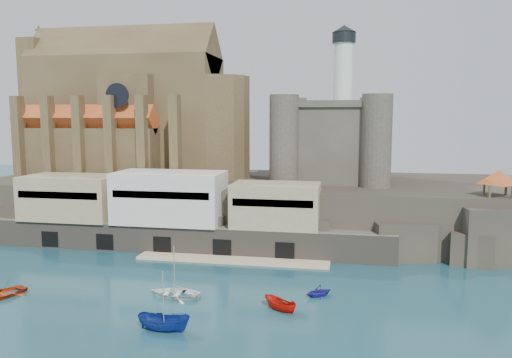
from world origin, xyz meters
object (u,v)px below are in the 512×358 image
object	(u,v)px
castle_keep	(331,137)
pavilion	(499,179)
church	(135,117)
boat_2	(164,331)

from	to	relation	value
castle_keep	pavilion	size ratio (longest dim) A/B	4.58
castle_keep	church	bearing A→B (deg)	178.89
church	castle_keep	world-z (taller)	church
church	castle_keep	distance (m)	40.39
castle_keep	boat_2	world-z (taller)	castle_keep
castle_keep	pavilion	bearing A→B (deg)	-30.18
castle_keep	pavilion	xyz separation A→B (m)	(25.92, -15.08, -5.59)
church	castle_keep	xyz separation A→B (m)	(40.21, -0.78, -3.81)
pavilion	boat_2	xyz separation A→B (m)	(-41.17, -34.07, -12.73)
church	castle_keep	size ratio (longest dim) A/B	1.60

